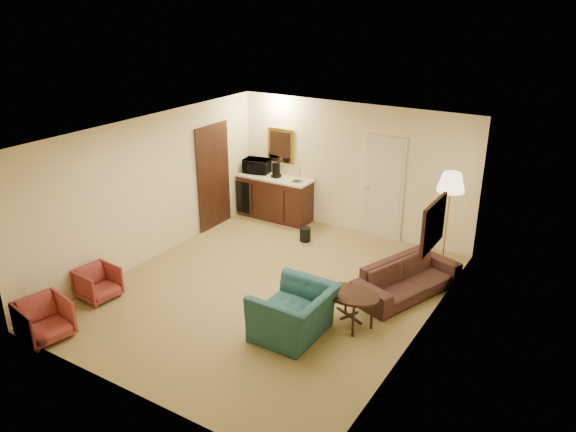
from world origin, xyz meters
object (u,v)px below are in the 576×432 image
object	(u,v)px
rose_chair_far	(44,318)
floor_lamp	(447,221)
sofa	(408,273)
rose_chair_near	(98,282)
waste_bin	(305,234)
coffee_maker	(276,170)
microwave	(257,164)
teal_armchair	(294,305)
wetbar_cabinet	(275,198)
coffee_table	(350,308)

from	to	relation	value
rose_chair_far	floor_lamp	xyz separation A→B (m)	(4.06, 5.08, 0.56)
sofa	rose_chair_near	size ratio (longest dim) A/B	3.26
sofa	waste_bin	distance (m)	2.62
rose_chair_far	coffee_maker	xyz separation A→B (m)	(0.28, 5.53, 0.75)
microwave	teal_armchair	bearing A→B (deg)	-60.11
teal_armchair	rose_chair_far	xyz separation A→B (m)	(-2.92, -1.90, -0.16)
floor_lamp	waste_bin	xyz separation A→B (m)	(-2.64, -0.28, -0.75)
teal_armchair	waste_bin	bearing A→B (deg)	-152.41
rose_chair_near	teal_armchair	bearing A→B (deg)	-71.49
coffee_maker	waste_bin	bearing A→B (deg)	-39.61
waste_bin	coffee_maker	distance (m)	1.65
wetbar_cabinet	coffee_table	xyz separation A→B (m)	(3.20, -2.95, -0.21)
floor_lamp	waste_bin	distance (m)	2.76
teal_armchair	rose_chair_near	bearing A→B (deg)	-76.49
teal_armchair	waste_bin	size ratio (longest dim) A/B	4.05
microwave	coffee_maker	bearing A→B (deg)	-17.09
rose_chair_far	teal_armchair	bearing A→B (deg)	-46.04
sofa	coffee_maker	xyz separation A→B (m)	(-3.57, 1.67, 0.71)
microwave	coffee_maker	world-z (taller)	microwave
microwave	rose_chair_near	bearing A→B (deg)	-100.72
waste_bin	microwave	world-z (taller)	microwave
wetbar_cabinet	waste_bin	distance (m)	1.41
teal_armchair	floor_lamp	bearing A→B (deg)	160.50
sofa	floor_lamp	world-z (taller)	floor_lamp
wetbar_cabinet	coffee_table	size ratio (longest dim) A/B	1.87
teal_armchair	microwave	world-z (taller)	microwave
microwave	coffee_maker	distance (m)	0.54
rose_chair_far	coffee_maker	bearing A→B (deg)	7.95
wetbar_cabinet	coffee_maker	bearing A→B (deg)	21.56
rose_chair_near	rose_chair_far	xyz separation A→B (m)	(0.25, -1.16, 0.04)
rose_chair_far	waste_bin	world-z (taller)	rose_chair_far
wetbar_cabinet	waste_bin	xyz separation A→B (m)	(1.17, -0.72, -0.32)
wetbar_cabinet	rose_chair_far	xyz separation A→B (m)	(-0.25, -5.52, -0.13)
sofa	teal_armchair	bearing A→B (deg)	174.51
teal_armchair	coffee_maker	distance (m)	4.53
floor_lamp	coffee_maker	xyz separation A→B (m)	(-3.78, 0.46, 0.20)
coffee_table	sofa	bearing A→B (deg)	72.87
floor_lamp	wetbar_cabinet	bearing A→B (deg)	173.35
wetbar_cabinet	coffee_maker	distance (m)	0.62
rose_chair_far	waste_bin	distance (m)	5.01
wetbar_cabinet	sofa	distance (m)	3.97
rose_chair_far	microwave	size ratio (longest dim) A/B	1.18
coffee_table	floor_lamp	world-z (taller)	floor_lamp
rose_chair_far	coffee_table	bearing A→B (deg)	-42.46
microwave	wetbar_cabinet	bearing A→B (deg)	-18.90
rose_chair_far	coffee_table	world-z (taller)	rose_chair_far
teal_armchair	rose_chair_far	distance (m)	3.48
rose_chair_far	wetbar_cabinet	bearing A→B (deg)	8.27
sofa	coffee_table	bearing A→B (deg)	-177.12
floor_lamp	coffee_table	bearing A→B (deg)	-103.58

